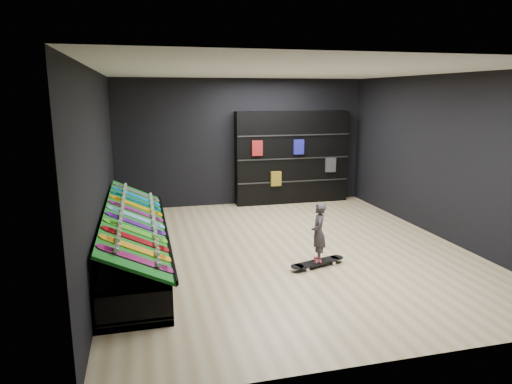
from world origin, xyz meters
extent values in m
cube|color=tan|center=(0.00, 0.00, 0.00)|extent=(6.00, 7.00, 0.01)
cube|color=white|center=(0.00, 0.00, 3.00)|extent=(6.00, 7.00, 0.01)
cube|color=black|center=(0.00, 3.50, 1.50)|extent=(6.00, 0.02, 3.00)
cube|color=black|center=(0.00, -3.50, 1.50)|extent=(6.00, 0.02, 3.00)
cube|color=black|center=(-3.00, 0.00, 1.50)|extent=(0.02, 7.00, 3.00)
cube|color=black|center=(3.00, 0.00, 1.50)|extent=(0.02, 7.00, 3.00)
cube|color=#0E5D15|center=(-2.50, 0.00, 0.71)|extent=(0.92, 4.50, 0.46)
cube|color=black|center=(1.19, 3.32, 1.12)|extent=(2.80, 0.33, 2.24)
imported|color=black|center=(0.21, -0.91, 0.37)|extent=(0.21, 0.25, 0.56)
camera|label=1|loc=(-2.37, -7.18, 2.65)|focal=32.00mm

